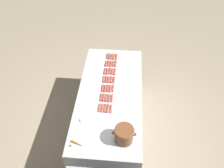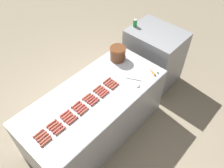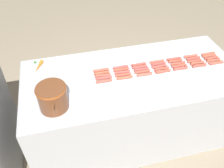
{
  "view_description": "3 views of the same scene",
  "coord_description": "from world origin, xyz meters",
  "px_view_note": "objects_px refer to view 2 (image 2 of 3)",
  "views": [
    {
      "loc": [
        -0.21,
        2.22,
        3.33
      ],
      "look_at": [
        -0.02,
        -0.1,
        0.93
      ],
      "focal_mm": 37.35,
      "sensor_mm": 36.0,
      "label": 1
    },
    {
      "loc": [
        1.46,
        -1.25,
        3.09
      ],
      "look_at": [
        0.12,
        0.22,
        0.96
      ],
      "focal_mm": 36.95,
      "sensor_mm": 36.0,
      "label": 2
    },
    {
      "loc": [
        -1.59,
        0.6,
        2.25
      ],
      "look_at": [
        -0.09,
        0.23,
        0.86
      ],
      "focal_mm": 38.37,
      "sensor_mm": 36.0,
      "label": 3
    }
  ],
  "objects_px": {
    "hot_dog_30": "(73,121)",
    "hot_dog_19": "(101,91)",
    "hot_dog_6": "(107,80)",
    "hot_dog_23": "(71,119)",
    "hot_dog_33": "(105,94)",
    "hot_dog_2": "(64,113)",
    "hot_dog_11": "(89,97)",
    "hot_dog_1": "(51,123)",
    "hot_dog_7": "(41,135)",
    "hot_dog_22": "(58,129)",
    "hot_dog_15": "(56,127)",
    "hot_dog_9": "(66,115)",
    "hot_dog_29": "(61,131)",
    "hot_dog_16": "(68,117)",
    "hot_dog_26": "(103,93)",
    "hot_dog_10": "(78,106)",
    "carrot": "(152,71)",
    "hot_dog_5": "(97,88)",
    "hot_dog_14": "(43,137)",
    "hot_dog_27": "(113,85)",
    "hot_dog_20": "(111,83)",
    "hot_dog_18": "(91,99)",
    "hot_dog_31": "(84,111)",
    "serving_spoon": "(136,83)",
    "hot_dog_32": "(95,102)",
    "hot_dog_4": "(86,96)",
    "hot_dog_25": "(93,101)",
    "hot_dog_24": "(82,110)",
    "hot_dog_8": "(53,125)",
    "hot_dog_28": "(46,142)",
    "back_cabinet": "(154,56)",
    "hot_dog_12": "(99,89)",
    "bean_pot": "(118,53)",
    "hot_dog_0": "(38,133)",
    "hot_dog_17": "(80,108)",
    "hot_dog_3": "(76,104)"
  },
  "relations": [
    {
      "from": "hot_dog_9",
      "to": "hot_dog_33",
      "type": "relative_size",
      "value": 1.0
    },
    {
      "from": "hot_dog_18",
      "to": "bean_pot",
      "type": "height_order",
      "value": "bean_pot"
    },
    {
      "from": "hot_dog_7",
      "to": "hot_dog_24",
      "type": "bearing_deg",
      "value": 81.92
    },
    {
      "from": "hot_dog_25",
      "to": "carrot",
      "type": "relative_size",
      "value": 0.86
    },
    {
      "from": "hot_dog_5",
      "to": "hot_dog_14",
      "type": "distance_m",
      "value": 0.92
    },
    {
      "from": "hot_dog_22",
      "to": "hot_dog_11",
      "type": "bearing_deg",
      "value": 98.07
    },
    {
      "from": "hot_dog_7",
      "to": "hot_dog_22",
      "type": "relative_size",
      "value": 1.0
    },
    {
      "from": "hot_dog_10",
      "to": "hot_dog_18",
      "type": "distance_m",
      "value": 0.19
    },
    {
      "from": "hot_dog_15",
      "to": "hot_dog_6",
      "type": "bearing_deg",
      "value": 94.9
    },
    {
      "from": "hot_dog_16",
      "to": "hot_dog_26",
      "type": "xyz_separation_m",
      "value": [
        0.04,
        0.55,
        0.0
      ]
    },
    {
      "from": "back_cabinet",
      "to": "hot_dog_24",
      "type": "bearing_deg",
      "value": -84.79
    },
    {
      "from": "hot_dog_2",
      "to": "hot_dog_26",
      "type": "xyz_separation_m",
      "value": [
        0.12,
        0.54,
        0.0
      ]
    },
    {
      "from": "hot_dog_25",
      "to": "hot_dog_19",
      "type": "bearing_deg",
      "value": 101.2
    },
    {
      "from": "hot_dog_6",
      "to": "hot_dog_11",
      "type": "bearing_deg",
      "value": -83.82
    },
    {
      "from": "hot_dog_23",
      "to": "hot_dog_33",
      "type": "xyz_separation_m",
      "value": [
        0.03,
        0.54,
        0.0
      ]
    },
    {
      "from": "hot_dog_6",
      "to": "hot_dog_30",
      "type": "relative_size",
      "value": 1.0
    },
    {
      "from": "hot_dog_20",
      "to": "hot_dog_23",
      "type": "xyz_separation_m",
      "value": [
        0.04,
        -0.73,
        0.0
      ]
    },
    {
      "from": "hot_dog_2",
      "to": "hot_dog_11",
      "type": "relative_size",
      "value": 1.0
    },
    {
      "from": "hot_dog_22",
      "to": "hot_dog_26",
      "type": "distance_m",
      "value": 0.74
    },
    {
      "from": "hot_dog_14",
      "to": "hot_dog_20",
      "type": "distance_m",
      "value": 1.1
    },
    {
      "from": "hot_dog_19",
      "to": "hot_dog_27",
      "type": "xyz_separation_m",
      "value": [
        0.04,
        0.18,
        0.0
      ]
    },
    {
      "from": "hot_dog_32",
      "to": "hot_dog_33",
      "type": "bearing_deg",
      "value": 89.72
    },
    {
      "from": "hot_dog_4",
      "to": "hot_dog_19",
      "type": "bearing_deg",
      "value": 67.35
    },
    {
      "from": "hot_dog_1",
      "to": "hot_dog_32",
      "type": "xyz_separation_m",
      "value": [
        0.15,
        0.55,
        0.0
      ]
    },
    {
      "from": "hot_dog_20",
      "to": "hot_dog_5",
      "type": "bearing_deg",
      "value": -112.67
    },
    {
      "from": "hot_dog_24",
      "to": "hot_dog_0",
      "type": "bearing_deg",
      "value": -102.49
    },
    {
      "from": "hot_dog_9",
      "to": "hot_dog_30",
      "type": "distance_m",
      "value": 0.12
    },
    {
      "from": "hot_dog_8",
      "to": "hot_dog_5",
      "type": "bearing_deg",
      "value": 93.08
    },
    {
      "from": "hot_dog_32",
      "to": "hot_dog_22",
      "type": "bearing_deg",
      "value": -93.65
    },
    {
      "from": "hot_dog_12",
      "to": "hot_dog_26",
      "type": "xyz_separation_m",
      "value": [
        0.08,
        -0.0,
        0.0
      ]
    },
    {
      "from": "hot_dog_19",
      "to": "hot_dog_28",
      "type": "relative_size",
      "value": 1.0
    },
    {
      "from": "hot_dog_22",
      "to": "hot_dog_3",
      "type": "bearing_deg",
      "value": 107.69
    },
    {
      "from": "hot_dog_0",
      "to": "hot_dog_5",
      "type": "distance_m",
      "value": 0.91
    },
    {
      "from": "hot_dog_25",
      "to": "hot_dog_30",
      "type": "xyz_separation_m",
      "value": [
        0.04,
        -0.37,
        0.0
      ]
    },
    {
      "from": "hot_dog_8",
      "to": "hot_dog_10",
      "type": "distance_m",
      "value": 0.37
    },
    {
      "from": "hot_dog_20",
      "to": "hot_dog_28",
      "type": "height_order",
      "value": "same"
    },
    {
      "from": "hot_dog_3",
      "to": "hot_dog_1",
      "type": "bearing_deg",
      "value": -89.98
    },
    {
      "from": "hot_dog_8",
      "to": "hot_dog_19",
      "type": "bearing_deg",
      "value": 86.94
    },
    {
      "from": "bean_pot",
      "to": "carrot",
      "type": "relative_size",
      "value": 1.67
    },
    {
      "from": "hot_dog_6",
      "to": "hot_dog_19",
      "type": "distance_m",
      "value": 0.2
    },
    {
      "from": "hot_dog_10",
      "to": "carrot",
      "type": "xyz_separation_m",
      "value": [
        0.31,
        1.11,
        0.0
      ]
    },
    {
      "from": "hot_dog_9",
      "to": "hot_dog_29",
      "type": "bearing_deg",
      "value": -57.12
    },
    {
      "from": "hot_dog_6",
      "to": "hot_dog_24",
      "type": "xyz_separation_m",
      "value": [
        0.12,
        -0.56,
        0.0
      ]
    },
    {
      "from": "hot_dog_1",
      "to": "hot_dog_11",
      "type": "distance_m",
      "value": 0.56
    },
    {
      "from": "hot_dog_30",
      "to": "hot_dog_19",
      "type": "bearing_deg",
      "value": 98.01
    },
    {
      "from": "hot_dog_10",
      "to": "hot_dog_26",
      "type": "distance_m",
      "value": 0.38
    },
    {
      "from": "hot_dog_31",
      "to": "hot_dog_10",
      "type": "bearing_deg",
      "value": 179.45
    },
    {
      "from": "hot_dog_10",
      "to": "serving_spoon",
      "type": "height_order",
      "value": "hot_dog_10"
    },
    {
      "from": "hot_dog_11",
      "to": "hot_dog_17",
      "type": "xyz_separation_m",
      "value": [
        0.04,
        -0.18,
        0.0
      ]
    },
    {
      "from": "hot_dog_4",
      "to": "hot_dog_10",
      "type": "bearing_deg",
      "value": -78.26
    }
  ]
}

